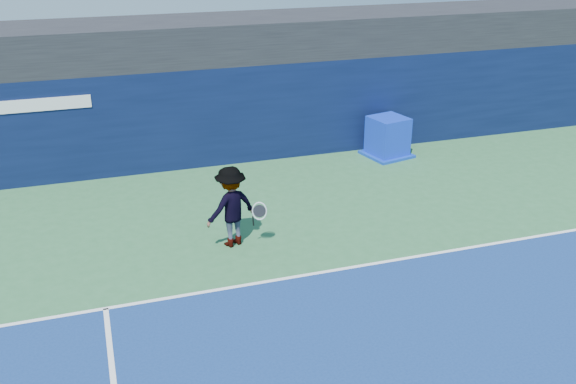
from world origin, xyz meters
The scene contains 7 objects.
ground centered at (0.00, 0.00, 0.00)m, with size 80.00×80.00×0.00m, color #2D653A.
baseline centered at (0.00, 3.00, 0.01)m, with size 24.00×0.10×0.01m, color white.
stadium_band centered at (0.00, 11.50, 3.60)m, with size 36.00×3.00×1.20m, color black.
back_wall_assembly centered at (0.00, 10.50, 1.50)m, with size 36.00×1.03×3.00m.
equipment_cart centered at (4.09, 9.25, 0.58)m, with size 1.58×1.58×1.27m.
tennis_player centered at (-2.01, 4.88, 0.96)m, with size 1.48×1.11×1.93m.
tennis_ball centered at (-1.78, 5.05, 1.04)m, with size 0.08×0.08×0.08m.
Camera 1 is at (-4.84, -8.19, 7.09)m, focal length 40.00 mm.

